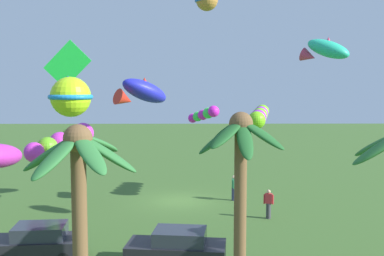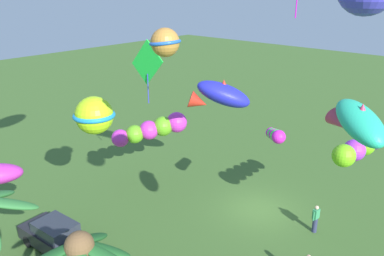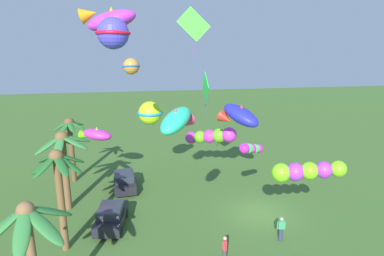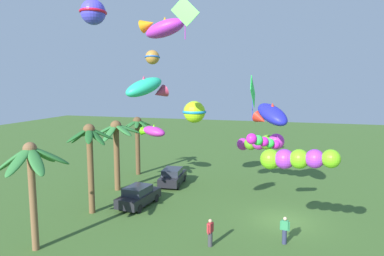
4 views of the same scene
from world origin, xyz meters
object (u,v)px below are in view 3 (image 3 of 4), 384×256
at_px(palm_tree_0, 58,177).
at_px(kite_tube_8, 251,148).
at_px(parked_car_0, 111,216).
at_px(kite_ball_0, 150,113).
at_px(palm_tree_1, 63,152).
at_px(kite_ball_10, 131,66).
at_px(parked_car_1, 125,181).
at_px(kite_tube_4, 306,171).
at_px(spectator_1, 281,229).
at_px(kite_tube_9, 212,136).
at_px(kite_fish_6, 239,116).
at_px(kite_diamond_11, 206,88).
at_px(palm_tree_3, 70,136).
at_px(kite_ball_7, 113,33).
at_px(kite_fish_1, 177,120).
at_px(spectator_0, 225,249).
at_px(kite_fish_5, 109,19).
at_px(kite_diamond_2, 194,25).
at_px(kite_fish_3, 95,134).
at_px(palm_tree_2, 29,232).

xyz_separation_m(palm_tree_0, kite_tube_8, (0.78, -11.59, 0.85)).
bearing_deg(parked_car_0, kite_ball_0, -31.42).
bearing_deg(palm_tree_1, kite_ball_10, -129.69).
xyz_separation_m(palm_tree_1, kite_ball_10, (-4.25, -5.12, 6.28)).
xyz_separation_m(parked_car_1, kite_tube_4, (-10.68, -10.31, 4.54)).
xyz_separation_m(spectator_1, kite_tube_9, (10.00, 2.28, 3.23)).
bearing_deg(kite_fish_6, palm_tree_1, 86.49).
bearing_deg(spectator_1, kite_diamond_11, 17.63).
distance_m(palm_tree_3, kite_tube_9, 12.22).
bearing_deg(kite_tube_9, parked_car_0, 128.83).
height_order(kite_fish_6, kite_ball_7, kite_ball_7).
distance_m(parked_car_0, kite_ball_0, 8.18).
distance_m(kite_fish_1, kite_tube_9, 15.02).
bearing_deg(palm_tree_0, palm_tree_3, 7.07).
xyz_separation_m(spectator_0, kite_ball_0, (9.63, 3.65, 5.86)).
distance_m(kite_ball_7, kite_tube_9, 17.83).
height_order(spectator_1, kite_fish_1, kite_fish_1).
height_order(kite_fish_5, kite_diamond_11, kite_fish_5).
bearing_deg(kite_tube_8, kite_diamond_11, 11.06).
bearing_deg(palm_tree_3, parked_car_1, -118.56).
height_order(parked_car_0, spectator_0, spectator_0).
bearing_deg(palm_tree_0, kite_fish_1, -126.31).
bearing_deg(kite_fish_6, palm_tree_3, 65.65).
relative_size(palm_tree_0, palm_tree_3, 1.09).
bearing_deg(palm_tree_0, kite_ball_0, -38.15).
xyz_separation_m(kite_diamond_2, kite_fish_5, (8.78, 4.69, 0.65)).
height_order(palm_tree_1, kite_fish_6, kite_fish_6).
bearing_deg(kite_diamond_2, kite_tube_9, -17.42).
bearing_deg(kite_tube_9, palm_tree_1, 107.41).
bearing_deg(kite_ball_10, parked_car_0, 55.52).
height_order(kite_fish_1, kite_tube_8, kite_fish_1).
distance_m(kite_fish_1, kite_diamond_2, 5.06).
xyz_separation_m(kite_diamond_2, kite_fish_3, (10.57, 6.43, -8.26)).
distance_m(spectator_1, kite_ball_0, 12.61).
bearing_deg(palm_tree_0, kite_fish_6, -69.46).
relative_size(kite_ball_7, kite_ball_10, 1.42).
bearing_deg(spectator_1, palm_tree_0, 85.00).
xyz_separation_m(palm_tree_1, kite_fish_3, (3.49, -1.82, 0.20)).
bearing_deg(kite_diamond_2, spectator_0, -114.39).
bearing_deg(kite_tube_8, kite_fish_6, -3.72).
bearing_deg(kite_ball_7, parked_car_1, 2.77).
relative_size(palm_tree_1, spectator_0, 3.75).
bearing_deg(kite_ball_7, spectator_1, -66.26).
relative_size(spectator_0, kite_ball_10, 1.34).
xyz_separation_m(palm_tree_3, kite_tube_9, (-1.52, -12.13, -0.11)).
relative_size(palm_tree_0, spectator_1, 3.97).
bearing_deg(kite_tube_9, palm_tree_0, 129.22).
bearing_deg(palm_tree_3, kite_tube_8, -126.68).
xyz_separation_m(parked_car_1, spectator_0, (-10.54, -5.93, 0.06)).
height_order(palm_tree_2, kite_ball_10, kite_ball_10).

